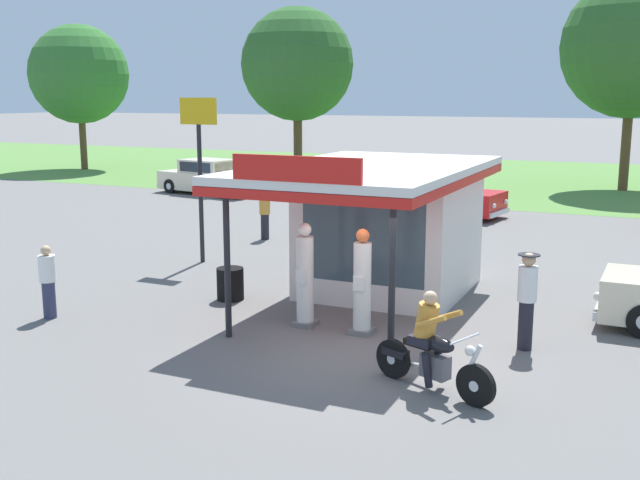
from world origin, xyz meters
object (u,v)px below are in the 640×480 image
object	(u,v)px
gas_pump_nearside	(305,279)
roadside_pole_sign	(199,150)
gas_pump_offside	(362,286)
parked_car_back_row_right	(433,196)
parked_car_back_row_far_left	(210,178)
spare_tire_stack	(230,284)
bystander_strolling_foreground	(265,213)
motorcycle_with_rider	(431,350)
bystander_standing_back_lot	(527,298)
bystander_chatting_near_pumps	(48,280)

from	to	relation	value
gas_pump_nearside	roadside_pole_sign	world-z (taller)	roadside_pole_sign
gas_pump_offside	parked_car_back_row_right	bearing A→B (deg)	101.08
parked_car_back_row_far_left	roadside_pole_sign	size ratio (longest dim) A/B	1.23
parked_car_back_row_far_left	gas_pump_nearside	bearing A→B (deg)	-52.02
spare_tire_stack	gas_pump_offside	bearing A→B (deg)	-16.39
spare_tire_stack	bystander_strolling_foreground	bearing A→B (deg)	112.59
roadside_pole_sign	motorcycle_with_rider	bearing A→B (deg)	-36.96
parked_car_back_row_far_left	spare_tire_stack	world-z (taller)	parked_car_back_row_far_left
motorcycle_with_rider	parked_car_back_row_right	distance (m)	17.58
parked_car_back_row_right	bystander_standing_back_lot	world-z (taller)	bystander_standing_back_lot
gas_pump_nearside	bystander_standing_back_lot	world-z (taller)	gas_pump_nearside
parked_car_back_row_far_left	spare_tire_stack	bearing A→B (deg)	-55.76
parked_car_back_row_far_left	roadside_pole_sign	world-z (taller)	roadside_pole_sign
bystander_standing_back_lot	spare_tire_stack	size ratio (longest dim) A/B	2.46
bystander_strolling_foreground	roadside_pole_sign	xyz separation A→B (m)	(0.04, -3.61, 2.21)
parked_car_back_row_far_left	roadside_pole_sign	bearing A→B (deg)	-57.96
roadside_pole_sign	parked_car_back_row_far_left	bearing A→B (deg)	122.04
parked_car_back_row_far_left	bystander_strolling_foreground	bearing A→B (deg)	-48.69
motorcycle_with_rider	parked_car_back_row_right	size ratio (longest dim) A/B	0.38
motorcycle_with_rider	bystander_strolling_foreground	distance (m)	12.85
parked_car_back_row_far_left	bystander_standing_back_lot	world-z (taller)	bystander_standing_back_lot
motorcycle_with_rider	gas_pump_offside	bearing A→B (deg)	132.40
bystander_standing_back_lot	bystander_chatting_near_pumps	size ratio (longest dim) A/B	1.17
parked_car_back_row_far_left	bystander_strolling_foreground	world-z (taller)	bystander_strolling_foreground
parked_car_back_row_far_left	parked_car_back_row_right	size ratio (longest dim) A/B	0.99
parked_car_back_row_right	roadside_pole_sign	distance (m)	11.44
motorcycle_with_rider	parked_car_back_row_right	bearing A→B (deg)	106.10
bystander_standing_back_lot	spare_tire_stack	world-z (taller)	bystander_standing_back_lot
gas_pump_nearside	roadside_pole_sign	distance (m)	6.80
bystander_chatting_near_pumps	spare_tire_stack	size ratio (longest dim) A/B	2.10
motorcycle_with_rider	bystander_strolling_foreground	size ratio (longest dim) A/B	1.32
bystander_strolling_foreground	roadside_pole_sign	distance (m)	4.23
gas_pump_nearside	bystander_chatting_near_pumps	world-z (taller)	gas_pump_nearside
bystander_strolling_foreground	gas_pump_offside	bearing A→B (deg)	-50.48
parked_car_back_row_far_left	bystander_standing_back_lot	xyz separation A→B (m)	(17.01, -16.05, 0.23)
gas_pump_nearside	motorcycle_with_rider	size ratio (longest dim) A/B	0.98
parked_car_back_row_far_left	parked_car_back_row_right	distance (m)	11.27
parked_car_back_row_right	parked_car_back_row_far_left	bearing A→B (deg)	171.25
bystander_strolling_foreground	roadside_pole_sign	bearing A→B (deg)	-89.44
parked_car_back_row_right	spare_tire_stack	size ratio (longest dim) A/B	7.63
gas_pump_offside	bystander_chatting_near_pumps	world-z (taller)	gas_pump_offside
gas_pump_nearside	bystander_strolling_foreground	bearing A→B (deg)	123.73
gas_pump_offside	spare_tire_stack	xyz separation A→B (m)	(-3.56, 1.05, -0.58)
bystander_chatting_near_pumps	gas_pump_nearside	bearing A→B (deg)	18.87
gas_pump_offside	bystander_strolling_foreground	distance (m)	9.90
spare_tire_stack	gas_pump_nearside	bearing A→B (deg)	-23.94
spare_tire_stack	bystander_standing_back_lot	bearing A→B (deg)	-5.83
parked_car_back_row_far_left	bystander_standing_back_lot	distance (m)	23.38
gas_pump_nearside	bystander_strolling_foreground	xyz separation A→B (m)	(-5.10, 7.63, -0.11)
gas_pump_offside	parked_car_back_row_far_left	size ratio (longest dim) A/B	0.38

